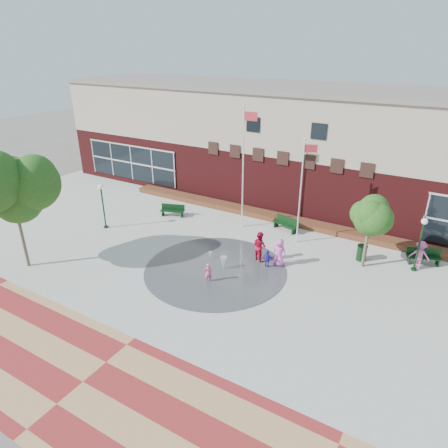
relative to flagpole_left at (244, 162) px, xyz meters
The scene contains 23 objects.
ground 10.50m from the flagpole_left, 80.76° to the right, with size 120.00×120.00×0.00m, color #666056.
plaza_concrete 7.26m from the flagpole_left, 73.92° to the right, with size 46.00×18.00×0.01m, color #A8A8A0.
paver_band 16.96m from the flagpole_left, 84.72° to the right, with size 46.00×6.00×0.01m, color maroon.
splash_pad 8.00m from the flagpole_left, 76.41° to the right, with size 8.40×8.40×0.01m, color #383A3D.
library_building 8.43m from the flagpole_left, 79.78° to the left, with size 44.40×10.40×9.20m.
flower_bed 5.63m from the flagpole_left, 58.24° to the left, with size 26.00×1.20×0.40m, color maroon.
flagpole_left is the anchor object (origin of this frame).
flagpole_right 4.44m from the flagpole_left, ahead, with size 0.82×0.38×7.07m.
lamp_left 10.34m from the flagpole_left, 148.57° to the right, with size 0.35×0.35×3.33m.
lamp_right 11.95m from the flagpole_left, ahead, with size 0.36×0.36×3.36m.
bench_left 7.29m from the flagpole_left, 169.82° to the right, with size 1.93×1.10×0.94m.
bench_mid 5.49m from the flagpole_left, 19.58° to the left, with size 2.04×1.10×0.99m.
bench_right 12.83m from the flagpole_left, ahead, with size 2.03×1.21×0.99m.
trash_can 9.67m from the flagpole_left, ahead, with size 0.62×0.62×1.02m.
tree_big_left 14.29m from the flagpole_left, 126.36° to the right, with size 4.33×4.33×6.93m.
tree_mid 9.13m from the flagpole_left, ahead, with size 2.69×2.69×4.54m.
water_jet_a 7.84m from the flagpole_left, 72.53° to the right, with size 0.40×0.40×0.78m, color white.
water_jet_b 7.16m from the flagpole_left, 84.27° to the right, with size 0.21×0.21×0.46m, color white.
child_splash 8.80m from the flagpole_left, 76.34° to the right, with size 0.43×0.28×1.17m, color #EA5793.
adult_red 6.30m from the flagpole_left, 49.82° to the right, with size 0.92×0.72×1.90m, color #B70D2C.
adult_pink 7.09m from the flagpole_left, 39.87° to the right, with size 0.86×0.56×1.75m, color #EE54C7.
child_blue 7.31m from the flagpole_left, 47.39° to the right, with size 0.66×0.27×1.12m, color #2C1EBD.
person_bench 12.40m from the flagpole_left, ahead, with size 1.13×0.65×1.75m, color #C854A0.
Camera 1 is at (10.82, -14.31, 12.24)m, focal length 32.00 mm.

